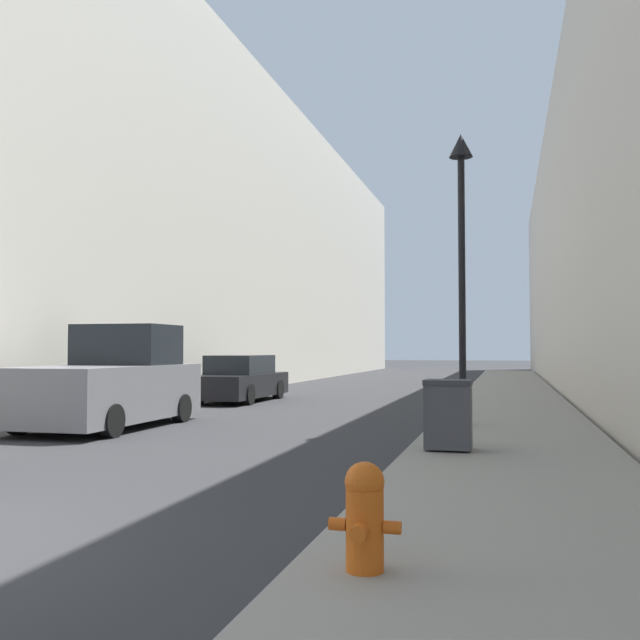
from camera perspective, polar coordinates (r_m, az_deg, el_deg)
name	(u,v)px	position (r m, az deg, el deg)	size (l,w,h in m)	color
sidewalk_right	(511,402)	(22.34, 15.03, -6.36)	(3.21, 60.00, 0.14)	gray
building_left_glass	(153,237)	(34.71, -13.23, 6.46)	(12.00, 60.00, 13.88)	beige
fire_hydrant	(365,513)	(5.12, 3.59, -15.19)	(0.50, 0.39, 0.75)	#D15614
trash_bin	(448,414)	(11.07, 10.22, -7.40)	(0.71, 0.65, 1.06)	#3D3D42
lamppost	(462,232)	(15.02, 11.26, 6.96)	(0.48, 0.48, 5.97)	black
pickup_truck	(110,384)	(16.02, -16.43, -4.93)	(2.28, 4.81, 2.22)	slate
parked_sedan_near	(240,380)	(23.06, -6.39, -4.78)	(1.84, 4.75, 1.47)	black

